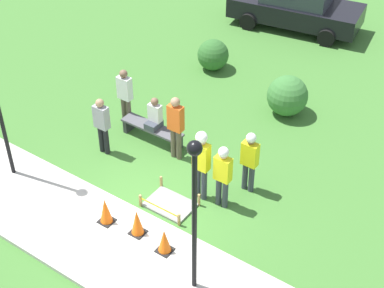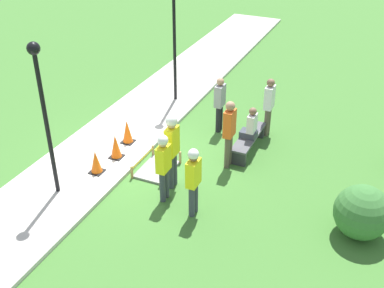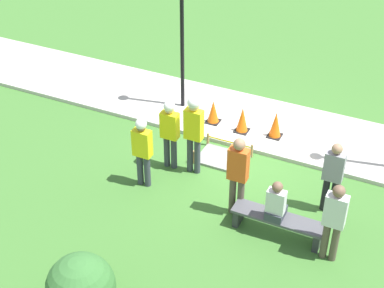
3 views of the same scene
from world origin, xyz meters
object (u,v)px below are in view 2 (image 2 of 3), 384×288
Objects in this scene: traffic_cone_far_patch at (116,146)px; lamppost_far at (174,14)px; bystander_in_orange_shirt at (229,130)px; bystander_in_white_shirt at (220,102)px; worker_assistant at (164,162)px; lamppost_near at (42,98)px; traffic_cone_near_patch at (127,132)px; worker_supervisor at (193,177)px; traffic_cone_sidewalk_edge at (96,162)px; bystander_in_gray_shirt at (269,104)px; worker_trainee at (172,144)px; person_seated_on_bench at (251,126)px; park_bench at (249,140)px.

traffic_cone_far_patch is 4.66m from lamppost_far.
bystander_in_white_shirt is at bearing -151.76° from bystander_in_orange_shirt.
worker_assistant is 0.47× the size of lamppost_near.
traffic_cone_near_patch is 3.59m from worker_supervisor.
traffic_cone_far_patch is at bearing 174.47° from traffic_cone_sidewalk_edge.
bystander_in_gray_shirt is at bearing 167.73° from bystander_in_orange_shirt.
worker_assistant is 0.59m from worker_trainee.
traffic_cone_sidewalk_edge is (0.81, -0.08, -0.03)m from traffic_cone_far_patch.
lamppost_near is (1.06, -0.40, 2.13)m from traffic_cone_sidewalk_edge.
worker_supervisor is 0.92× the size of bystander_in_orange_shirt.
bystander_in_orange_shirt is at bearing 179.38° from worker_supervisor.
traffic_cone_sidewalk_edge is at bearing -79.00° from worker_trainee.
traffic_cone_far_patch reaches higher than traffic_cone_sidewalk_edge.
bystander_in_gray_shirt is (-3.02, 3.25, 0.56)m from traffic_cone_far_patch.
person_seated_on_bench reaches higher than traffic_cone_sidewalk_edge.
worker_assistant is at bearing 109.93° from lamppost_near.
person_seated_on_bench is at bearing 40.41° from park_bench.
lamppost_far is (-2.04, -3.23, 2.14)m from person_seated_on_bench.
bystander_in_orange_shirt is (-0.16, 2.93, 0.63)m from traffic_cone_near_patch.
lamppost_near reaches higher than park_bench.
lamppost_near is (1.44, -2.36, 1.34)m from worker_trainee.
worker_trainee reaches higher than bystander_in_white_shirt.
traffic_cone_far_patch is 4.47m from bystander_in_gray_shirt.
lamppost_near reaches higher than traffic_cone_sidewalk_edge.
lamppost_near is (1.87, -0.48, 2.10)m from traffic_cone_far_patch.
traffic_cone_far_patch is 0.39× the size of worker_assistant.
bystander_in_orange_shirt reaches higher than traffic_cone_sidewalk_edge.
traffic_cone_near_patch is at bearing -121.81° from worker_trainee.
bystander_in_orange_shirt is at bearing 146.77° from worker_trainee.
lamppost_near is 0.84× the size of lamppost_far.
traffic_cone_sidewalk_edge is 0.37× the size of bystander_in_white_shirt.
worker_supervisor is at bearing 75.15° from worker_assistant.
traffic_cone_near_patch is 3.00m from bystander_in_orange_shirt.
traffic_cone_near_patch is 1.11× the size of traffic_cone_sidewalk_edge.
lamppost_near is at bearing -37.32° from bystander_in_gray_shirt.
lamppost_near reaches higher than bystander_in_orange_shirt.
lamppost_near is (0.88, -2.42, 1.51)m from worker_assistant.
bystander_in_orange_shirt reaches higher than traffic_cone_far_patch.
bystander_in_white_shirt is 3.12m from lamppost_far.
traffic_cone_near_patch is 3.99m from lamppost_far.
lamppost_near reaches higher than traffic_cone_near_patch.
traffic_cone_far_patch is 2.86m from lamppost_near.
worker_supervisor is 3.66m from lamppost_near.
worker_supervisor is at bearing 12.87° from bystander_in_white_shirt.
bystander_in_orange_shirt reaches higher than park_bench.
traffic_cone_near_patch is at bearing -124.93° from worker_supervisor.
lamppost_far is at bearing -121.84° from bystander_in_white_shirt.
lamppost_far is at bearing -179.20° from traffic_cone_sidewalk_edge.
person_seated_on_bench is at bearing 108.44° from traffic_cone_near_patch.
traffic_cone_far_patch is at bearing -58.58° from person_seated_on_bench.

